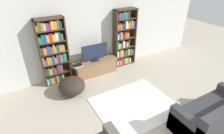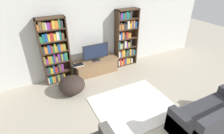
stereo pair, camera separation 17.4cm
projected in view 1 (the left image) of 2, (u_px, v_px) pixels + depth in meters
name	position (u px, v px, depth m)	size (l,w,h in m)	color
wall_back	(93.00, 34.00, 5.69)	(8.80, 0.06, 2.60)	silver
bookshelf_left	(53.00, 52.00, 5.09)	(0.81, 0.30, 2.01)	#422D1E
bookshelf_right	(123.00, 39.00, 6.16)	(0.81, 0.30, 2.01)	#422D1E
tv_stand	(95.00, 67.00, 5.91)	(1.48, 0.51, 0.49)	#8E6B47
television	(95.00, 52.00, 5.63)	(0.87, 0.16, 0.57)	black
laptop	(77.00, 66.00, 5.46)	(0.33, 0.22, 0.03)	silver
area_rug	(134.00, 105.00, 4.61)	(2.01, 1.71, 0.02)	white
couch_right_sofa	(213.00, 115.00, 3.88)	(1.81, 0.83, 0.85)	#2D2D33
beanbag_ottoman	(72.00, 86.00, 4.94)	(0.75, 0.75, 0.50)	#2D231E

